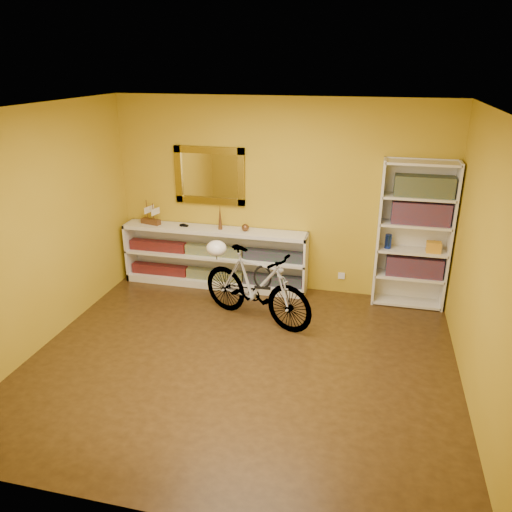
% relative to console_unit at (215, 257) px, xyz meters
% --- Properties ---
extents(floor, '(4.50, 4.00, 0.01)m').
position_rel_console_unit_xyz_m(floor, '(0.86, -1.81, -0.43)').
color(floor, '#301F0D').
rests_on(floor, ground).
extents(ceiling, '(4.50, 4.00, 0.01)m').
position_rel_console_unit_xyz_m(ceiling, '(0.86, -1.81, 2.18)').
color(ceiling, silver).
rests_on(ceiling, ground).
extents(back_wall, '(4.50, 0.01, 2.60)m').
position_rel_console_unit_xyz_m(back_wall, '(0.86, 0.19, 0.88)').
color(back_wall, '#B4921B').
rests_on(back_wall, ground).
extents(left_wall, '(0.01, 4.00, 2.60)m').
position_rel_console_unit_xyz_m(left_wall, '(-1.39, -1.81, 0.88)').
color(left_wall, '#B4921B').
rests_on(left_wall, ground).
extents(right_wall, '(0.01, 4.00, 2.60)m').
position_rel_console_unit_xyz_m(right_wall, '(3.12, -1.81, 0.88)').
color(right_wall, '#B4921B').
rests_on(right_wall, ground).
extents(gilt_mirror, '(0.98, 0.06, 0.78)m').
position_rel_console_unit_xyz_m(gilt_mirror, '(-0.09, 0.15, 1.12)').
color(gilt_mirror, olive).
rests_on(gilt_mirror, back_wall).
extents(wall_socket, '(0.09, 0.02, 0.09)m').
position_rel_console_unit_xyz_m(wall_socket, '(1.76, 0.17, -0.17)').
color(wall_socket, silver).
rests_on(wall_socket, back_wall).
extents(console_unit, '(2.60, 0.35, 0.85)m').
position_rel_console_unit_xyz_m(console_unit, '(0.00, 0.00, 0.00)').
color(console_unit, silver).
rests_on(console_unit, floor).
extents(cd_row_lower, '(2.50, 0.13, 0.14)m').
position_rel_console_unit_xyz_m(cd_row_lower, '(0.00, -0.02, -0.26)').
color(cd_row_lower, black).
rests_on(cd_row_lower, console_unit).
extents(cd_row_upper, '(2.50, 0.13, 0.14)m').
position_rel_console_unit_xyz_m(cd_row_upper, '(0.00, -0.02, 0.11)').
color(cd_row_upper, navy).
rests_on(cd_row_upper, console_unit).
extents(model_ship, '(0.31, 0.17, 0.34)m').
position_rel_console_unit_xyz_m(model_ship, '(-0.93, 0.00, 0.60)').
color(model_ship, '#452913').
rests_on(model_ship, console_unit).
extents(toy_car, '(0.00, 0.00, 0.00)m').
position_rel_console_unit_xyz_m(toy_car, '(-0.43, 0.00, 0.43)').
color(toy_car, black).
rests_on(toy_car, console_unit).
extents(bronze_ornament, '(0.06, 0.06, 0.35)m').
position_rel_console_unit_xyz_m(bronze_ornament, '(0.09, 0.00, 0.60)').
color(bronze_ornament, brown).
rests_on(bronze_ornament, console_unit).
extents(decorative_orb, '(0.10, 0.10, 0.10)m').
position_rel_console_unit_xyz_m(decorative_orb, '(0.45, 0.00, 0.48)').
color(decorative_orb, brown).
rests_on(decorative_orb, console_unit).
extents(bookcase, '(0.90, 0.30, 1.90)m').
position_rel_console_unit_xyz_m(bookcase, '(2.63, 0.03, 0.52)').
color(bookcase, silver).
rests_on(bookcase, floor).
extents(book_row_a, '(0.70, 0.22, 0.26)m').
position_rel_console_unit_xyz_m(book_row_a, '(2.68, 0.03, 0.12)').
color(book_row_a, maroon).
rests_on(book_row_a, bookcase).
extents(book_row_b, '(0.70, 0.22, 0.28)m').
position_rel_console_unit_xyz_m(book_row_b, '(2.68, 0.03, 0.83)').
color(book_row_b, maroon).
rests_on(book_row_b, bookcase).
extents(book_row_c, '(0.70, 0.22, 0.25)m').
position_rel_console_unit_xyz_m(book_row_c, '(2.68, 0.03, 1.16)').
color(book_row_c, '#173F50').
rests_on(book_row_c, bookcase).
extents(travel_mug, '(0.08, 0.08, 0.18)m').
position_rel_console_unit_xyz_m(travel_mug, '(2.33, 0.01, 0.43)').
color(travel_mug, '#162D98').
rests_on(travel_mug, bookcase).
extents(red_tin, '(0.15, 0.15, 0.20)m').
position_rel_console_unit_xyz_m(red_tin, '(2.43, 0.06, 1.14)').
color(red_tin, maroon).
rests_on(red_tin, bookcase).
extents(yellow_bag, '(0.18, 0.12, 0.14)m').
position_rel_console_unit_xyz_m(yellow_bag, '(2.88, -0.01, 0.41)').
color(yellow_bag, gold).
rests_on(yellow_bag, bookcase).
extents(bicycle, '(0.97, 1.63, 0.93)m').
position_rel_console_unit_xyz_m(bicycle, '(0.81, -0.88, 0.04)').
color(bicycle, silver).
rests_on(bicycle, floor).
extents(helmet, '(0.26, 0.25, 0.19)m').
position_rel_console_unit_xyz_m(helmet, '(0.24, -0.66, 0.40)').
color(helmet, white).
rests_on(helmet, bicycle).
extents(u_lock, '(0.22, 0.02, 0.22)m').
position_rel_console_unit_xyz_m(u_lock, '(0.90, -0.92, 0.18)').
color(u_lock, black).
rests_on(u_lock, bicycle).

